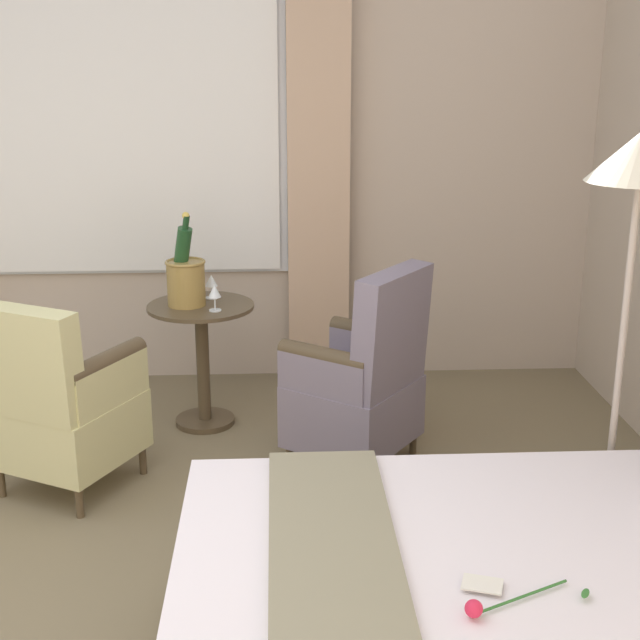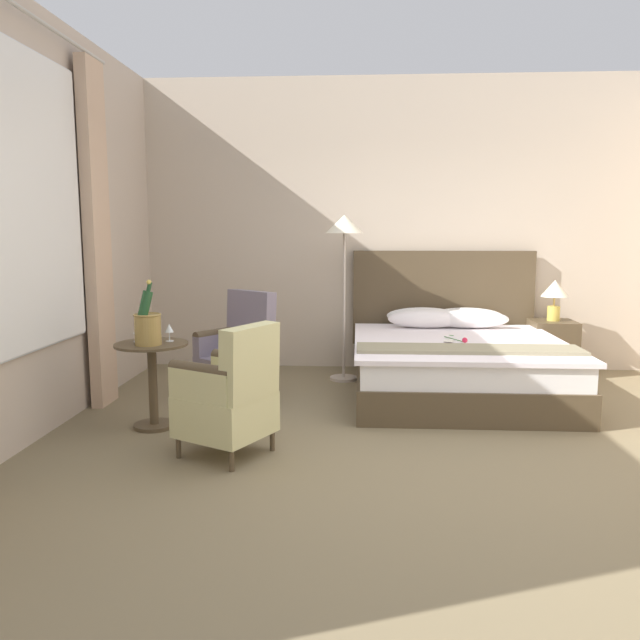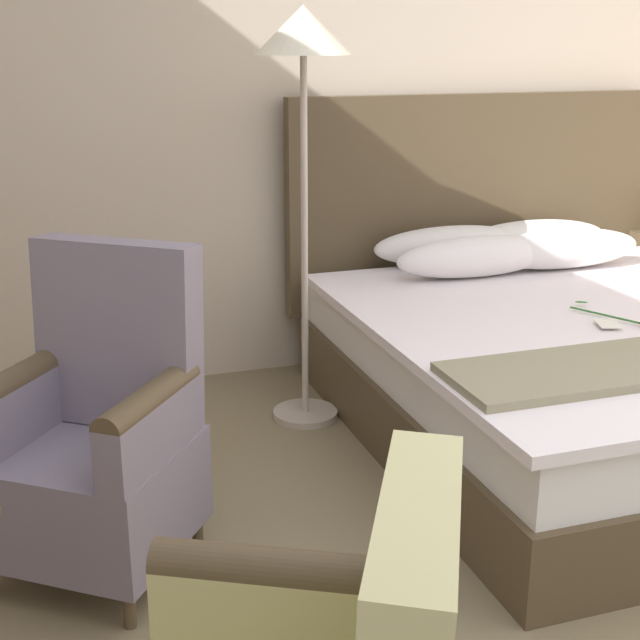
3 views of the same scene
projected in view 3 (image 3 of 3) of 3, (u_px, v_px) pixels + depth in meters
name	position (u px, v px, depth m)	size (l,w,h in m)	color
wall_headboard_side	(389.00, 34.00, 4.20)	(5.82, 0.12, 3.17)	#C4B39D
bed	(582.00, 353.00, 3.69)	(1.96, 2.18, 1.31)	#4C3E29
floor_lamp_brass	(304.00, 73.00, 3.42)	(0.38, 0.38, 1.69)	#BCAD9E
armchair_by_window	(97.00, 441.00, 2.67)	(0.75, 0.75, 0.99)	#4C3E29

